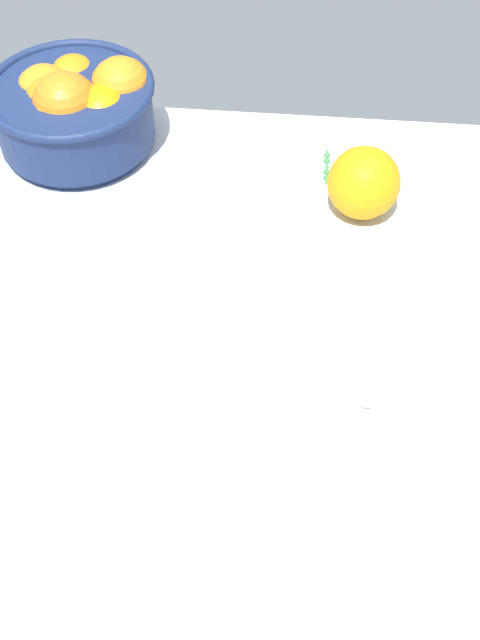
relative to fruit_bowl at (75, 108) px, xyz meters
The scene contains 6 objects.
ground_plane 38.03cm from the fruit_bowl, 56.67° to the right, with size 119.77×80.15×3.00cm, color silver.
fruit_bowl is the anchor object (origin of this frame).
juice_pitcher 63.91cm from the fruit_bowl, 59.62° to the right, with size 12.72×17.25×18.55cm.
loose_orange_2 38.26cm from the fruit_bowl, 14.63° to the right, with size 8.77×8.77×8.77cm, color orange.
spoon 56.13cm from the fruit_bowl, 47.36° to the right, with size 3.05×16.32×1.00cm.
herb_sprig_1 33.28cm from the fruit_bowl, ahead, with size 0.96×6.71×0.94cm.
Camera 1 is at (8.27, -50.22, 66.05)cm, focal length 43.54 mm.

